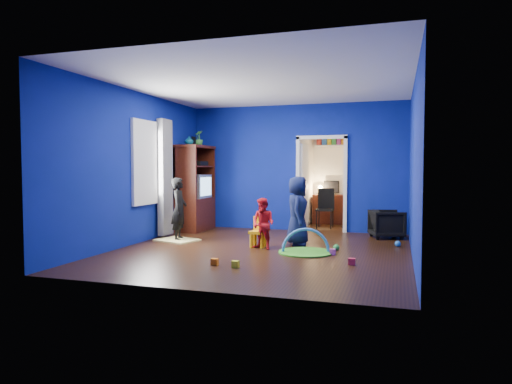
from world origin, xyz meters
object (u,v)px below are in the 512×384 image
(hopper_ball, at_px, (298,234))
(play_mat, at_px, (306,252))
(folding_chair, at_px, (325,209))
(child_black, at_px, (179,209))
(tv_armoire, at_px, (195,188))
(crt_tv, at_px, (197,186))
(child_navy, at_px, (298,211))
(toddler_red, at_px, (263,224))
(vase, at_px, (189,140))
(kid_chair, at_px, (258,233))
(study_desk, at_px, (330,209))
(armchair, at_px, (387,224))

(hopper_ball, height_order, play_mat, hopper_ball)
(folding_chair, bearing_deg, hopper_ball, -94.21)
(child_black, distance_m, tv_armoire, 1.52)
(tv_armoire, bearing_deg, crt_tv, 0.00)
(child_navy, bearing_deg, toddler_red, 134.32)
(vase, relative_size, play_mat, 0.22)
(play_mat, bearing_deg, folding_chair, 93.13)
(folding_chair, bearing_deg, play_mat, -86.87)
(kid_chair, xyz_separation_m, folding_chair, (0.76, 2.98, 0.21))
(toddler_red, distance_m, play_mat, 0.91)
(toddler_red, distance_m, folding_chair, 3.24)
(child_navy, height_order, crt_tv, crt_tv)
(play_mat, bearing_deg, hopper_ball, 109.48)
(toddler_red, bearing_deg, study_desk, 101.73)
(child_navy, bearing_deg, vase, 61.99)
(armchair, height_order, child_black, child_black)
(child_black, xyz_separation_m, tv_armoire, (-0.32, 1.44, 0.35))
(vase, bearing_deg, play_mat, -30.31)
(play_mat, bearing_deg, armchair, 59.05)
(toddler_red, bearing_deg, hopper_ball, 83.37)
(child_navy, height_order, folding_chair, child_navy)
(toddler_red, height_order, play_mat, toddler_red)
(folding_chair, bearing_deg, kid_chair, -104.23)
(play_mat, distance_m, study_desk, 4.29)
(vase, xyz_separation_m, kid_chair, (2.06, -1.43, -1.81))
(kid_chair, distance_m, folding_chair, 3.09)
(armchair, bearing_deg, play_mat, 130.87)
(child_black, xyz_separation_m, vase, (-0.32, 1.14, 1.43))
(child_black, bearing_deg, toddler_red, -118.95)
(study_desk, bearing_deg, child_navy, -91.96)
(play_mat, bearing_deg, child_black, 167.19)
(kid_chair, xyz_separation_m, play_mat, (0.94, -0.33, -0.24))
(hopper_ball, relative_size, folding_chair, 0.39)
(vase, relative_size, hopper_ball, 0.56)
(tv_armoire, distance_m, hopper_ball, 2.96)
(armchair, xyz_separation_m, play_mat, (-1.28, -2.13, -0.28))
(toddler_red, xyz_separation_m, folding_chair, (0.61, 3.18, 0.00))
(vase, height_order, kid_chair, vase)
(tv_armoire, relative_size, study_desk, 2.23)
(hopper_ball, bearing_deg, folding_chair, 85.79)
(study_desk, bearing_deg, kid_chair, -100.86)
(hopper_ball, xyz_separation_m, study_desk, (0.17, 3.28, 0.20))
(child_navy, height_order, toddler_red, child_navy)
(child_black, relative_size, kid_chair, 2.50)
(kid_chair, relative_size, folding_chair, 0.54)
(crt_tv, relative_size, study_desk, 0.80)
(armchair, relative_size, folding_chair, 0.70)
(toddler_red, xyz_separation_m, tv_armoire, (-2.21, 1.93, 0.52))
(armchair, relative_size, child_navy, 0.50)
(child_black, height_order, play_mat, child_black)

